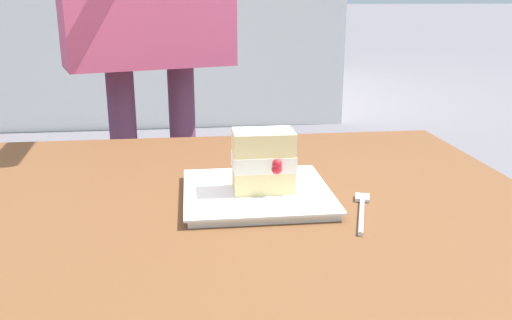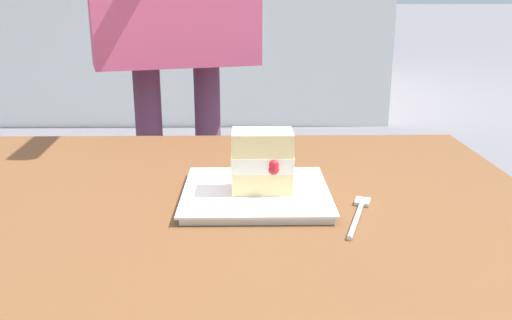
{
  "view_description": "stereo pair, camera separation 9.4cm",
  "coord_description": "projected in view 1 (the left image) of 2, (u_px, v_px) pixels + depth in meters",
  "views": [
    {
      "loc": [
        -0.0,
        0.87,
        1.05
      ],
      "look_at": [
        -0.11,
        -0.02,
        0.78
      ],
      "focal_mm": 38.43,
      "sensor_mm": 36.0,
      "label": 1
    },
    {
      "loc": [
        -0.09,
        0.88,
        1.05
      ],
      "look_at": [
        -0.11,
        -0.02,
        0.78
      ],
      "focal_mm": 38.43,
      "sensor_mm": 36.0,
      "label": 2
    }
  ],
  "objects": [
    {
      "name": "patio_table",
      "position": [
        195.0,
        258.0,
        0.95
      ],
      "size": [
        1.22,
        0.94,
        0.71
      ],
      "color": "brown",
      "rests_on": "ground"
    },
    {
      "name": "cake_slice",
      "position": [
        263.0,
        161.0,
        0.93
      ],
      "size": [
        0.11,
        0.08,
        0.11
      ],
      "color": "#EAD18C",
      "rests_on": "dessert_plate"
    },
    {
      "name": "dessert_plate",
      "position": [
        256.0,
        193.0,
        0.96
      ],
      "size": [
        0.25,
        0.25,
        0.02
      ],
      "color": "white",
      "rests_on": "patio_table"
    },
    {
      "name": "dessert_fork",
      "position": [
        361.0,
        210.0,
        0.89
      ],
      "size": [
        0.07,
        0.17,
        0.01
      ],
      "color": "silver",
      "rests_on": "patio_table"
    }
  ]
}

